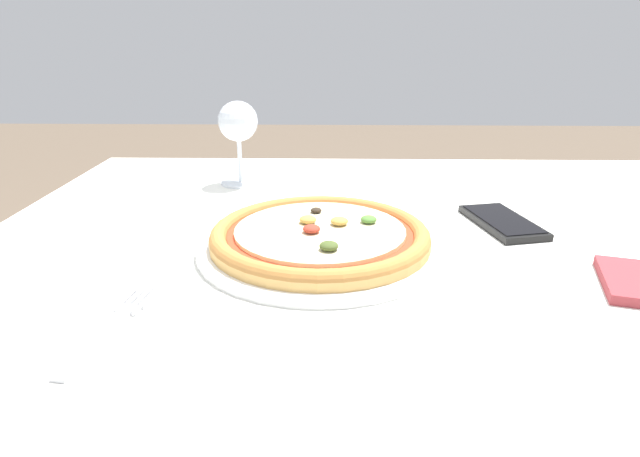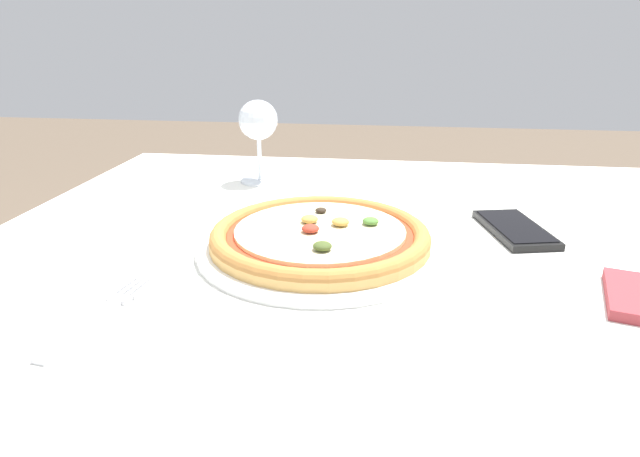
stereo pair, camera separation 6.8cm
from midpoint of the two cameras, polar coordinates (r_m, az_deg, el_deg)
name	(u,v)px [view 2 (the right image)]	position (r m, az deg, el deg)	size (l,w,h in m)	color
dining_table	(402,301)	(0.77, 11.23, -7.62)	(1.17, 0.94, 0.70)	brown
pizza_plate	(320,238)	(0.69, 2.85, -1.07)	(0.32, 0.32, 0.04)	white
fork	(103,312)	(0.57, -19.04, -8.53)	(0.04, 0.17, 0.00)	silver
wine_glass_far_left	(258,124)	(0.98, -4.61, 11.04)	(0.07, 0.07, 0.15)	silver
cell_phone	(515,229)	(0.81, 22.37, -0.09)	(0.10, 0.16, 0.01)	black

